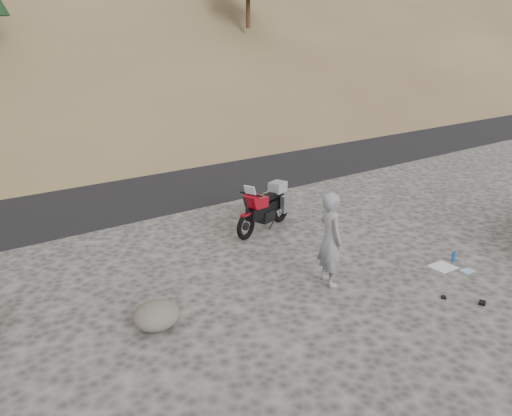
# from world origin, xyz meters

# --- Properties ---
(ground) EXTENTS (140.00, 140.00, 0.00)m
(ground) POSITION_xyz_m (0.00, 0.00, 0.00)
(ground) COLOR #403E3B
(ground) RESTS_ON ground
(road) EXTENTS (120.00, 7.00, 0.05)m
(road) POSITION_xyz_m (0.00, 9.00, 0.00)
(road) COLOR black
(road) RESTS_ON ground
(motorcycle) EXTENTS (2.14, 1.05, 1.32)m
(motorcycle) POSITION_xyz_m (0.05, 3.11, 0.56)
(motorcycle) COLOR black
(motorcycle) RESTS_ON ground
(man) EXTENTS (0.61, 0.77, 1.87)m
(man) POSITION_xyz_m (-0.78, 0.03, 0.00)
(man) COLOR gray
(man) RESTS_ON ground
(small_rock) EXTENTS (0.92, 0.86, 0.47)m
(small_rock) POSITION_xyz_m (-4.22, 0.55, 0.24)
(small_rock) COLOR #555149
(small_rock) RESTS_ON ground
(gear_white_cloth) EXTENTS (0.52, 0.47, 0.02)m
(gear_white_cloth) POSITION_xyz_m (1.66, -0.89, 0.01)
(gear_white_cloth) COLOR white
(gear_white_cloth) RESTS_ON ground
(gear_bottle) EXTENTS (0.11, 0.11, 0.23)m
(gear_bottle) POSITION_xyz_m (2.10, -0.86, 0.12)
(gear_bottle) COLOR #184F95
(gear_bottle) RESTS_ON ground
(gear_glove_a) EXTENTS (0.19, 0.16, 0.04)m
(gear_glove_a) POSITION_xyz_m (0.89, -2.23, 0.02)
(gear_glove_a) COLOR black
(gear_glove_a) RESTS_ON ground
(gear_glove_b) EXTENTS (0.14, 0.13, 0.04)m
(gear_glove_b) POSITION_xyz_m (0.51, -1.69, 0.02)
(gear_glove_b) COLOR black
(gear_glove_b) RESTS_ON ground
(gear_blue_cloth) EXTENTS (0.29, 0.23, 0.01)m
(gear_blue_cloth) POSITION_xyz_m (1.91, -1.31, 0.01)
(gear_blue_cloth) COLOR #9ABEEE
(gear_blue_cloth) RESTS_ON ground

